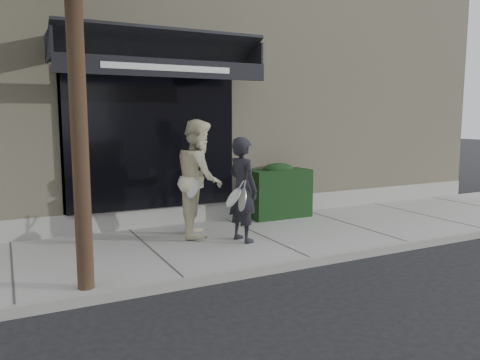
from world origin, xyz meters
TOP-DOWN VIEW (x-y plane):
  - ground at (0.00, 0.00)m, footprint 80.00×80.00m
  - sidewalk at (0.00, 0.00)m, footprint 20.00×3.00m
  - curb at (0.00, -1.55)m, footprint 20.00×0.10m
  - building_facade at (-0.01, 4.96)m, footprint 14.30×8.04m
  - hedge at (1.10, 1.25)m, footprint 1.30×0.70m
  - pedestrian_front at (-0.47, -0.19)m, footprint 0.70×0.87m
  - pedestrian_back at (-0.97, 0.51)m, footprint 1.08×1.21m

SIDE VIEW (x-z plane):
  - ground at x=0.00m, z-range 0.00..0.00m
  - sidewalk at x=0.00m, z-range 0.00..0.12m
  - curb at x=0.00m, z-range 0.00..0.14m
  - hedge at x=1.10m, z-range 0.09..1.23m
  - pedestrian_front at x=-0.47m, z-range 0.12..1.88m
  - pedestrian_back at x=-0.97m, z-range 0.12..2.17m
  - building_facade at x=-0.01m, z-range -0.08..5.56m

